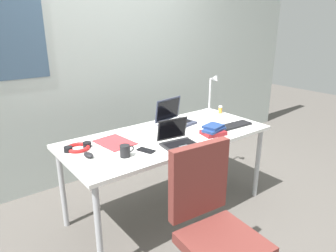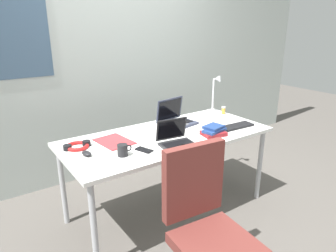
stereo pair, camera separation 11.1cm
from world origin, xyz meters
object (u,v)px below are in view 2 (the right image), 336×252
(external_keyboard, at_px, (237,126))
(pill_bottle, at_px, (223,110))
(laptop_front_right, at_px, (176,119))
(laptop_center, at_px, (176,140))
(book_stack, at_px, (214,131))
(office_chair, at_px, (208,241))
(headphones, at_px, (77,146))
(paper_folder_center, at_px, (114,141))
(desk_lamp, at_px, (215,94))
(coffee_mug, at_px, (123,150))
(cell_phone, at_px, (144,150))
(computer_mouse, at_px, (87,153))

(external_keyboard, bearing_deg, pill_bottle, 64.86)
(laptop_front_right, bearing_deg, laptop_center, -126.62)
(book_stack, height_order, office_chair, office_chair)
(headphones, height_order, paper_folder_center, headphones)
(book_stack, bearing_deg, headphones, 159.55)
(laptop_center, height_order, external_keyboard, laptop_center)
(desk_lamp, height_order, laptop_center, desk_lamp)
(coffee_mug, bearing_deg, cell_phone, -2.66)
(computer_mouse, bearing_deg, external_keyboard, -17.11)
(laptop_center, height_order, pill_bottle, laptop_center)
(pill_bottle, bearing_deg, laptop_center, -156.39)
(laptop_center, relative_size, coffee_mug, 2.55)
(desk_lamp, distance_m, laptop_center, 1.02)
(pill_bottle, bearing_deg, office_chair, -137.21)
(book_stack, relative_size, coffee_mug, 2.01)
(coffee_mug, distance_m, office_chair, 0.85)
(cell_phone, height_order, paper_folder_center, cell_phone)
(laptop_center, bearing_deg, cell_phone, 171.33)
(computer_mouse, relative_size, headphones, 0.45)
(laptop_front_right, bearing_deg, cell_phone, -147.14)
(coffee_mug, bearing_deg, book_stack, -4.06)
(laptop_center, distance_m, headphones, 0.76)
(pill_bottle, distance_m, coffee_mug, 1.40)
(laptop_center, height_order, laptop_front_right, laptop_front_right)
(cell_phone, distance_m, office_chair, 0.80)
(computer_mouse, distance_m, office_chair, 1.03)
(laptop_center, distance_m, cell_phone, 0.27)
(computer_mouse, distance_m, coffee_mug, 0.26)
(cell_phone, distance_m, book_stack, 0.67)
(cell_phone, bearing_deg, coffee_mug, 157.66)
(external_keyboard, height_order, paper_folder_center, external_keyboard)
(laptop_center, xyz_separation_m, external_keyboard, (0.71, 0.02, -0.03))
(office_chair, bearing_deg, desk_lamp, 46.10)
(pill_bottle, height_order, office_chair, office_chair)
(office_chair, bearing_deg, paper_folder_center, 96.63)
(desk_lamp, xyz_separation_m, cell_phone, (-1.14, -0.45, -0.19))
(laptop_center, bearing_deg, external_keyboard, 1.55)
(desk_lamp, relative_size, headphones, 1.87)
(desk_lamp, relative_size, cell_phone, 2.94)
(external_keyboard, xyz_separation_m, headphones, (-1.37, 0.36, 0.01))
(cell_phone, distance_m, paper_folder_center, 0.31)
(headphones, height_order, office_chair, office_chair)
(paper_folder_center, bearing_deg, pill_bottle, 3.10)
(desk_lamp, xyz_separation_m, coffee_mug, (-1.32, -0.44, -0.15))
(paper_folder_center, distance_m, coffee_mug, 0.29)
(desk_lamp, height_order, headphones, desk_lamp)
(cell_phone, bearing_deg, office_chair, -108.91)
(desk_lamp, height_order, computer_mouse, desk_lamp)
(laptop_front_right, distance_m, office_chair, 1.29)
(laptop_front_right, height_order, coffee_mug, laptop_front_right)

